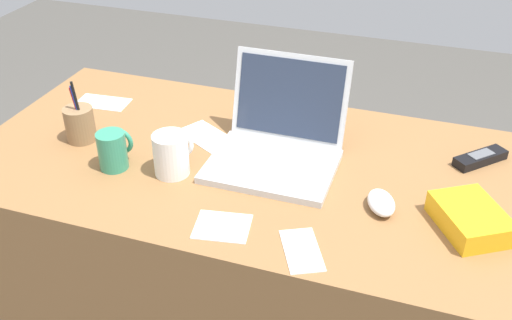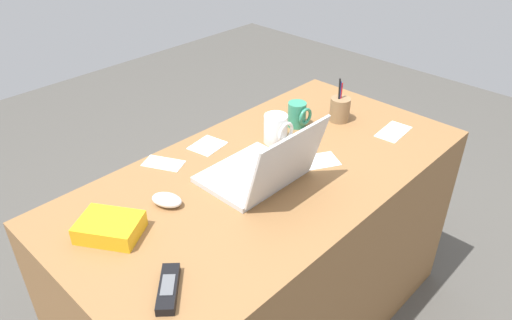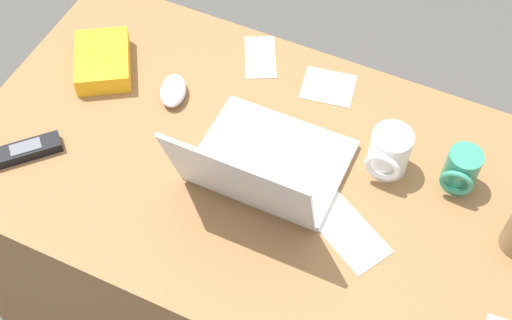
{
  "view_description": "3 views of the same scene",
  "coord_description": "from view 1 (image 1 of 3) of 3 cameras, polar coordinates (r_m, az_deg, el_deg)",
  "views": [
    {
      "loc": [
        0.43,
        -1.2,
        1.57
      ],
      "look_at": [
        0.04,
        -0.06,
        0.8
      ],
      "focal_mm": 41.33,
      "sensor_mm": 36.0,
      "label": 1
    },
    {
      "loc": [
        1.0,
        0.9,
        1.66
      ],
      "look_at": [
        0.06,
        0.0,
        0.83
      ],
      "focal_mm": 33.78,
      "sensor_mm": 36.0,
      "label": 2
    },
    {
      "loc": [
        -0.27,
        0.79,
        2.01
      ],
      "look_at": [
        0.08,
        0.02,
        0.82
      ],
      "focal_mm": 49.59,
      "sensor_mm": 36.0,
      "label": 3
    }
  ],
  "objects": [
    {
      "name": "desk",
      "position": [
        1.74,
        -0.53,
        -10.62
      ],
      "size": [
        1.46,
        0.74,
        0.76
      ],
      "primitive_type": "cube",
      "color": "olive",
      "rests_on": "ground"
    },
    {
      "name": "laptop",
      "position": [
        1.49,
        2.1,
        1.62
      ],
      "size": [
        0.31,
        0.31,
        0.24
      ],
      "color": "silver",
      "rests_on": "desk"
    },
    {
      "name": "computer_mouse",
      "position": [
        1.36,
        12.02,
        -4.05
      ],
      "size": [
        0.09,
        0.11,
        0.04
      ],
      "primitive_type": "ellipsoid",
      "rotation": [
        0.0,
        0.0,
        0.39
      ],
      "color": "white",
      "rests_on": "desk"
    },
    {
      "name": "coffee_mug_white",
      "position": [
        1.45,
        -8.17,
        0.62
      ],
      "size": [
        0.09,
        0.1,
        0.11
      ],
      "color": "white",
      "rests_on": "desk"
    },
    {
      "name": "coffee_mug_tall",
      "position": [
        1.5,
        -13.65,
        0.99
      ],
      "size": [
        0.07,
        0.08,
        0.1
      ],
      "color": "#338C6B",
      "rests_on": "desk"
    },
    {
      "name": "cordless_phone",
      "position": [
        1.6,
        20.89,
        0.17
      ],
      "size": [
        0.13,
        0.14,
        0.03
      ],
      "color": "black",
      "rests_on": "desk"
    },
    {
      "name": "pen_holder",
      "position": [
        1.64,
        -16.69,
        3.39
      ],
      "size": [
        0.08,
        0.08,
        0.18
      ],
      "color": "olive",
      "rests_on": "desk"
    },
    {
      "name": "snack_bag",
      "position": [
        1.35,
        20.03,
        -5.35
      ],
      "size": [
        0.19,
        0.21,
        0.05
      ],
      "primitive_type": "cube",
      "rotation": [
        0.0,
        0.0,
        0.56
      ],
      "color": "#F2AD19",
      "rests_on": "desk"
    },
    {
      "name": "paper_note_near_laptop",
      "position": [
        1.29,
        -3.28,
        -6.45
      ],
      "size": [
        0.14,
        0.12,
        0.0
      ],
      "primitive_type": "cube",
      "rotation": [
        0.0,
        0.0,
        0.17
      ],
      "color": "white",
      "rests_on": "desk"
    },
    {
      "name": "paper_note_left",
      "position": [
        1.85,
        -14.61,
        5.41
      ],
      "size": [
        0.16,
        0.1,
        0.0
      ],
      "primitive_type": "cube",
      "rotation": [
        0.0,
        0.0,
        0.08
      ],
      "color": "white",
      "rests_on": "desk"
    },
    {
      "name": "paper_note_right",
      "position": [
        1.61,
        -4.63,
        2.2
      ],
      "size": [
        0.2,
        0.17,
        0.0
      ],
      "primitive_type": "cube",
      "rotation": [
        0.0,
        0.0,
        -0.52
      ],
      "color": "white",
      "rests_on": "desk"
    },
    {
      "name": "paper_note_front",
      "position": [
        1.23,
        4.46,
        -8.71
      ],
      "size": [
        0.13,
        0.15,
        0.0
      ],
      "primitive_type": "cube",
      "rotation": [
        0.0,
        0.0,
        0.47
      ],
      "color": "white",
      "rests_on": "desk"
    }
  ]
}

